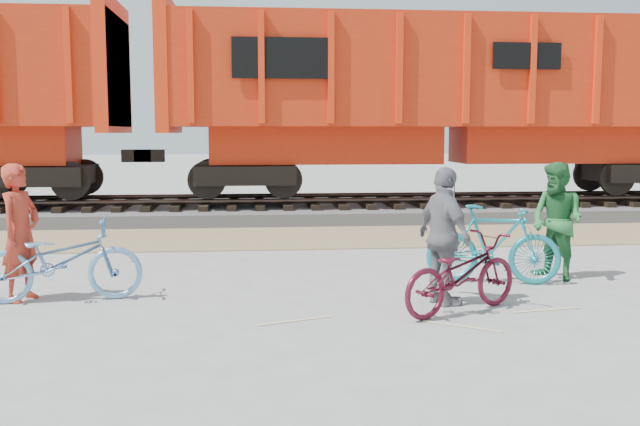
# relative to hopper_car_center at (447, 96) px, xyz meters

# --- Properties ---
(ground) EXTENTS (120.00, 120.00, 0.00)m
(ground) POSITION_rel_hopper_car_center_xyz_m (-3.40, -9.00, -3.01)
(ground) COLOR #9E9E99
(ground) RESTS_ON ground
(gravel_strip) EXTENTS (120.00, 3.00, 0.02)m
(gravel_strip) POSITION_rel_hopper_car_center_xyz_m (-3.40, -3.50, -3.00)
(gravel_strip) COLOR #99855F
(gravel_strip) RESTS_ON ground
(ballast_bed) EXTENTS (120.00, 4.00, 0.30)m
(ballast_bed) POSITION_rel_hopper_car_center_xyz_m (-3.40, 0.00, -2.86)
(ballast_bed) COLOR slate
(ballast_bed) RESTS_ON ground
(track) EXTENTS (120.00, 2.60, 0.24)m
(track) POSITION_rel_hopper_car_center_xyz_m (-3.40, 0.00, -2.53)
(track) COLOR black
(track) RESTS_ON ballast_bed
(hopper_car_center) EXTENTS (14.00, 3.13, 4.65)m
(hopper_car_center) POSITION_rel_hopper_car_center_xyz_m (0.00, 0.00, 0.00)
(hopper_car_center) COLOR black
(hopper_car_center) RESTS_ON track
(bicycle_blue) EXTENTS (2.05, 0.92, 1.04)m
(bicycle_blue) POSITION_rel_hopper_car_center_xyz_m (-7.26, -8.58, -2.49)
(bicycle_blue) COLOR #6D9ECC
(bicycle_blue) RESTS_ON ground
(bicycle_teal) EXTENTS (1.91, 0.97, 1.11)m
(bicycle_teal) POSITION_rel_hopper_car_center_xyz_m (-1.53, -8.05, -2.45)
(bicycle_teal) COLOR teal
(bicycle_teal) RESTS_ON ground
(bicycle_maroon) EXTENTS (1.84, 1.41, 0.93)m
(bicycle_maroon) POSITION_rel_hopper_car_center_xyz_m (-2.44, -9.59, -2.54)
(bicycle_maroon) COLOR #551121
(bicycle_maroon) RESTS_ON ground
(person_solo) EXTENTS (0.59, 0.73, 1.72)m
(person_solo) POSITION_rel_hopper_car_center_xyz_m (-7.76, -8.48, -2.14)
(person_solo) COLOR #AE311F
(person_solo) RESTS_ON ground
(person_man) EXTENTS (0.95, 1.02, 1.69)m
(person_man) POSITION_rel_hopper_car_center_xyz_m (-0.53, -7.85, -2.16)
(person_man) COLOR #256932
(person_man) RESTS_ON ground
(person_woman) EXTENTS (0.71, 1.07, 1.69)m
(person_woman) POSITION_rel_hopper_car_center_xyz_m (-2.54, -9.19, -2.16)
(person_woman) COLOR slate
(person_woman) RESTS_ON ground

